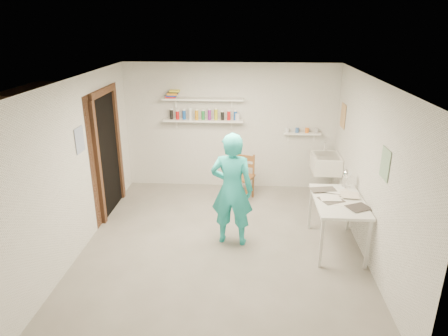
# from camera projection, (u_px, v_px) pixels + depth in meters

# --- Properties ---
(floor) EXTENTS (4.00, 4.50, 0.02)m
(floor) POSITION_uv_depth(u_px,v_px,m) (222.00, 244.00, 5.91)
(floor) COLOR slate
(floor) RESTS_ON ground
(ceiling) EXTENTS (4.00, 4.50, 0.02)m
(ceiling) POSITION_uv_depth(u_px,v_px,m) (222.00, 79.00, 5.07)
(ceiling) COLOR silver
(ceiling) RESTS_ON wall_back
(wall_back) EXTENTS (4.00, 0.02, 2.40)m
(wall_back) POSITION_uv_depth(u_px,v_px,m) (230.00, 127.00, 7.61)
(wall_back) COLOR silver
(wall_back) RESTS_ON ground
(wall_front) EXTENTS (4.00, 0.02, 2.40)m
(wall_front) POSITION_uv_depth(u_px,v_px,m) (204.00, 260.00, 3.38)
(wall_front) COLOR silver
(wall_front) RESTS_ON ground
(wall_left) EXTENTS (0.02, 4.50, 2.40)m
(wall_left) POSITION_uv_depth(u_px,v_px,m) (80.00, 165.00, 5.61)
(wall_left) COLOR silver
(wall_left) RESTS_ON ground
(wall_right) EXTENTS (0.02, 4.50, 2.40)m
(wall_right) POSITION_uv_depth(u_px,v_px,m) (371.00, 171.00, 5.37)
(wall_right) COLOR silver
(wall_right) RESTS_ON ground
(doorway_recess) EXTENTS (0.02, 0.90, 2.00)m
(doorway_recess) POSITION_uv_depth(u_px,v_px,m) (108.00, 155.00, 6.66)
(doorway_recess) COLOR black
(doorway_recess) RESTS_ON wall_left
(corridor_box) EXTENTS (1.40, 1.50, 2.10)m
(corridor_box) POSITION_uv_depth(u_px,v_px,m) (66.00, 151.00, 6.69)
(corridor_box) COLOR brown
(corridor_box) RESTS_ON ground
(door_lintel) EXTENTS (0.06, 1.05, 0.10)m
(door_lintel) POSITION_uv_depth(u_px,v_px,m) (102.00, 92.00, 6.30)
(door_lintel) COLOR brown
(door_lintel) RESTS_ON wall_left
(door_jamb_near) EXTENTS (0.06, 0.10, 2.00)m
(door_jamb_near) POSITION_uv_depth(u_px,v_px,m) (98.00, 165.00, 6.20)
(door_jamb_near) COLOR brown
(door_jamb_near) RESTS_ON ground
(door_jamb_far) EXTENTS (0.06, 0.10, 2.00)m
(door_jamb_far) POSITION_uv_depth(u_px,v_px,m) (118.00, 146.00, 7.13)
(door_jamb_far) COLOR brown
(door_jamb_far) RESTS_ON ground
(shelf_lower) EXTENTS (1.50, 0.22, 0.03)m
(shelf_lower) POSITION_uv_depth(u_px,v_px,m) (203.00, 120.00, 7.46)
(shelf_lower) COLOR white
(shelf_lower) RESTS_ON wall_back
(shelf_upper) EXTENTS (1.50, 0.22, 0.03)m
(shelf_upper) POSITION_uv_depth(u_px,v_px,m) (203.00, 99.00, 7.33)
(shelf_upper) COLOR white
(shelf_upper) RESTS_ON wall_back
(ledge_shelf) EXTENTS (0.70, 0.14, 0.03)m
(ledge_shelf) POSITION_uv_depth(u_px,v_px,m) (302.00, 133.00, 7.47)
(ledge_shelf) COLOR white
(ledge_shelf) RESTS_ON wall_back
(poster_left) EXTENTS (0.01, 0.28, 0.36)m
(poster_left) POSITION_uv_depth(u_px,v_px,m) (80.00, 140.00, 5.54)
(poster_left) COLOR #334C7F
(poster_left) RESTS_ON wall_left
(poster_right_a) EXTENTS (0.01, 0.34, 0.42)m
(poster_right_a) POSITION_uv_depth(u_px,v_px,m) (343.00, 116.00, 6.94)
(poster_right_a) COLOR #995933
(poster_right_a) RESTS_ON wall_right
(poster_right_b) EXTENTS (0.01, 0.30, 0.38)m
(poster_right_b) POSITION_uv_depth(u_px,v_px,m) (385.00, 164.00, 4.76)
(poster_right_b) COLOR #3F724C
(poster_right_b) RESTS_ON wall_right
(belfast_sink) EXTENTS (0.48, 0.60, 0.30)m
(belfast_sink) POSITION_uv_depth(u_px,v_px,m) (326.00, 163.00, 7.15)
(belfast_sink) COLOR white
(belfast_sink) RESTS_ON wall_right
(man) EXTENTS (0.66, 0.48, 1.68)m
(man) POSITION_uv_depth(u_px,v_px,m) (232.00, 190.00, 5.68)
(man) COLOR #23B2AF
(man) RESTS_ON ground
(wall_clock) EXTENTS (0.30, 0.07, 0.30)m
(wall_clock) POSITION_uv_depth(u_px,v_px,m) (231.00, 166.00, 5.79)
(wall_clock) COLOR beige
(wall_clock) RESTS_ON man
(wooden_chair) EXTENTS (0.52, 0.51, 0.87)m
(wooden_chair) POSITION_uv_depth(u_px,v_px,m) (241.00, 177.00, 7.25)
(wooden_chair) COLOR brown
(wooden_chair) RESTS_ON ground
(work_table) EXTENTS (0.68, 1.13, 0.76)m
(work_table) POSITION_uv_depth(u_px,v_px,m) (337.00, 224.00, 5.70)
(work_table) COLOR silver
(work_table) RESTS_ON ground
(desk_lamp) EXTENTS (0.14, 0.14, 0.14)m
(desk_lamp) POSITION_uv_depth(u_px,v_px,m) (347.00, 174.00, 5.91)
(desk_lamp) COLOR white
(desk_lamp) RESTS_ON work_table
(spray_cans) EXTENTS (1.34, 0.06, 0.17)m
(spray_cans) POSITION_uv_depth(u_px,v_px,m) (203.00, 115.00, 7.43)
(spray_cans) COLOR black
(spray_cans) RESTS_ON shelf_lower
(book_stack) EXTENTS (0.26, 0.14, 0.14)m
(book_stack) POSITION_uv_depth(u_px,v_px,m) (173.00, 94.00, 7.33)
(book_stack) COLOR red
(book_stack) RESTS_ON shelf_upper
(ledge_pots) EXTENTS (0.48, 0.07, 0.09)m
(ledge_pots) POSITION_uv_depth(u_px,v_px,m) (302.00, 130.00, 7.45)
(ledge_pots) COLOR silver
(ledge_pots) RESTS_ON ledge_shelf
(papers) EXTENTS (0.30, 0.22, 0.03)m
(papers) POSITION_uv_depth(u_px,v_px,m) (339.00, 199.00, 5.57)
(papers) COLOR silver
(papers) RESTS_ON work_table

